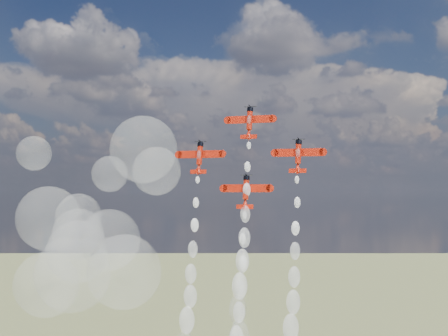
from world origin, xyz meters
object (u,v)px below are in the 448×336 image
plane_right (298,155)px  plane_slot (246,191)px  plane_lead (249,122)px  plane_left (200,157)px

plane_right → plane_slot: bearing=-171.9°
plane_lead → plane_slot: size_ratio=1.00×
plane_left → plane_slot: bearing=-8.1°
plane_left → plane_right: (24.66, 0.00, 0.00)m
plane_right → plane_slot: size_ratio=1.00×
plane_right → plane_slot: (-12.33, -1.74, -8.45)m
plane_lead → plane_slot: plane_lead is taller
plane_lead → plane_right: (12.33, -1.74, -8.45)m
plane_lead → plane_slot: (0.00, -3.49, -16.90)m
plane_lead → plane_left: bearing=-171.9°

